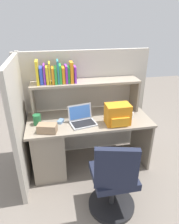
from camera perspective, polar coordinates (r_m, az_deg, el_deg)
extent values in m
plane|color=slate|center=(3.06, -0.18, -14.05)|extent=(8.00, 8.00, 0.00)
cube|color=gray|center=(2.66, -0.21, -2.15)|extent=(1.60, 0.70, 0.03)
cube|color=gray|center=(2.82, -11.40, -9.68)|extent=(0.40, 0.64, 0.70)
cube|color=gray|center=(3.07, 14.37, -6.80)|extent=(0.03, 0.64, 0.70)
cube|color=#BCB5A8|center=(2.97, -1.58, 2.25)|extent=(1.84, 0.05, 1.55)
cube|color=#BCB5A8|center=(2.59, -18.86, -3.06)|extent=(0.05, 1.06, 1.55)
cube|color=gray|center=(2.72, -15.68, 2.74)|extent=(0.03, 0.28, 0.42)
cube|color=gray|center=(2.94, 12.62, 4.81)|extent=(0.03, 0.28, 0.42)
cube|color=gray|center=(2.67, -1.03, 8.42)|extent=(1.44, 0.28, 0.03)
cube|color=yellow|center=(2.60, -14.56, 10.79)|extent=(0.03, 0.18, 0.29)
cube|color=blue|center=(2.61, -13.50, 10.05)|extent=(0.04, 0.15, 0.21)
cube|color=purple|center=(2.60, -12.65, 10.48)|extent=(0.02, 0.16, 0.24)
cube|color=yellow|center=(2.60, -11.88, 10.19)|extent=(0.03, 0.14, 0.21)
cube|color=yellow|center=(2.60, -11.21, 10.82)|extent=(0.02, 0.15, 0.26)
cube|color=orange|center=(2.60, -10.35, 10.17)|extent=(0.03, 0.15, 0.20)
cube|color=green|center=(2.59, -9.57, 10.25)|extent=(0.03, 0.18, 0.20)
cube|color=teal|center=(2.59, -8.90, 11.22)|extent=(0.02, 0.17, 0.29)
cube|color=green|center=(2.60, -8.26, 10.67)|extent=(0.03, 0.17, 0.23)
cube|color=orange|center=(2.60, -7.41, 10.37)|extent=(0.04, 0.15, 0.20)
cube|color=purple|center=(2.60, -6.62, 10.68)|extent=(0.03, 0.16, 0.22)
cube|color=green|center=(2.61, -5.96, 10.57)|extent=(0.02, 0.14, 0.21)
cube|color=orange|center=(2.60, -5.13, 11.16)|extent=(0.04, 0.15, 0.26)
cube|color=purple|center=(2.61, -4.15, 10.62)|extent=(0.03, 0.14, 0.21)
cube|color=#B7BABF|center=(2.51, -1.79, -3.32)|extent=(0.35, 0.28, 0.02)
cube|color=black|center=(2.50, -1.71, -3.21)|extent=(0.30, 0.22, 0.00)
cube|color=#B7BABF|center=(2.56, -2.74, 0.00)|extent=(0.31, 0.11, 0.20)
cube|color=#3F72CC|center=(2.55, -2.69, -0.06)|extent=(0.27, 0.09, 0.17)
cube|color=orange|center=(2.51, 7.97, -0.59)|extent=(0.30, 0.20, 0.26)
cube|color=#FFA123|center=(2.45, 8.65, -2.88)|extent=(0.22, 0.04, 0.12)
cube|color=#7299C6|center=(2.58, -8.19, -2.59)|extent=(0.10, 0.12, 0.03)
cylinder|color=white|center=(2.71, 11.52, -0.86)|extent=(0.08, 0.08, 0.08)
cube|color=#9E7F60|center=(2.39, -11.87, -4.53)|extent=(0.24, 0.17, 0.10)
cylinder|color=#26723F|center=(2.57, -14.63, -2.10)|extent=(0.10, 0.10, 0.13)
cylinder|color=black|center=(2.54, 6.20, -24.44)|extent=(0.52, 0.52, 0.04)
cylinder|color=#262628|center=(2.37, 6.47, -20.95)|extent=(0.05, 0.05, 0.41)
cube|color=#1E2338|center=(2.22, 6.74, -17.33)|extent=(0.44, 0.44, 0.08)
cube|color=#1E2338|center=(1.90, 7.57, -15.73)|extent=(0.40, 0.15, 0.44)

